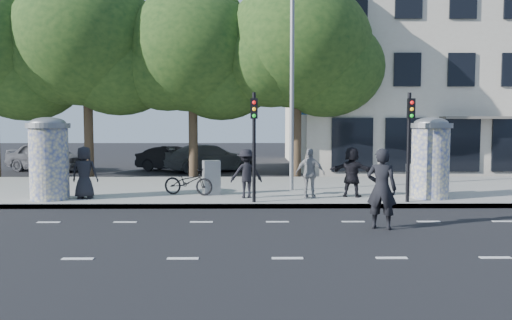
{
  "coord_description": "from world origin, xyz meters",
  "views": [
    {
      "loc": [
        -0.7,
        -11.57,
        2.54
      ],
      "look_at": [
        -0.54,
        3.5,
        1.49
      ],
      "focal_mm": 35.0,
      "sensor_mm": 36.0,
      "label": 1
    }
  ],
  "objects_px": {
    "cabinet_left": "(211,178)",
    "ped_e": "(310,173)",
    "cabinet_right": "(415,180)",
    "car_mid": "(174,159)",
    "ad_column_right": "(430,156)",
    "street_lamp": "(292,63)",
    "car_right": "(211,158)",
    "man_road": "(382,189)",
    "ped_f": "(352,172)",
    "ad_column_left": "(49,157)",
    "ped_a": "(84,172)",
    "car_left": "(48,156)",
    "bicycle": "(188,182)",
    "traffic_pole_far": "(409,135)",
    "ped_d": "(246,174)",
    "traffic_pole_near": "(254,135)"
  },
  "relations": [
    {
      "from": "ad_column_right",
      "to": "ped_e",
      "type": "height_order",
      "value": "ad_column_right"
    },
    {
      "from": "car_left",
      "to": "ped_e",
      "type": "bearing_deg",
      "value": -110.52
    },
    {
      "from": "bicycle",
      "to": "car_right",
      "type": "bearing_deg",
      "value": 16.46
    },
    {
      "from": "ad_column_right",
      "to": "man_road",
      "type": "height_order",
      "value": "ad_column_right"
    },
    {
      "from": "man_road",
      "to": "cabinet_right",
      "type": "distance_m",
      "value": 5.41
    },
    {
      "from": "ped_a",
      "to": "car_left",
      "type": "xyz_separation_m",
      "value": [
        -5.82,
        11.45,
        -0.18
      ]
    },
    {
      "from": "ped_a",
      "to": "car_mid",
      "type": "relative_size",
      "value": 0.41
    },
    {
      "from": "street_lamp",
      "to": "bicycle",
      "type": "bearing_deg",
      "value": -162.19
    },
    {
      "from": "car_mid",
      "to": "traffic_pole_near",
      "type": "bearing_deg",
      "value": -140.6
    },
    {
      "from": "traffic_pole_near",
      "to": "car_left",
      "type": "height_order",
      "value": "traffic_pole_near"
    },
    {
      "from": "ad_column_right",
      "to": "bicycle",
      "type": "relative_size",
      "value": 1.5
    },
    {
      "from": "traffic_pole_near",
      "to": "street_lamp",
      "type": "relative_size",
      "value": 0.42
    },
    {
      "from": "ad_column_left",
      "to": "ped_a",
      "type": "bearing_deg",
      "value": 9.7
    },
    {
      "from": "street_lamp",
      "to": "ped_d",
      "type": "height_order",
      "value": "street_lamp"
    },
    {
      "from": "ped_a",
      "to": "bicycle",
      "type": "distance_m",
      "value": 3.4
    },
    {
      "from": "street_lamp",
      "to": "car_right",
      "type": "xyz_separation_m",
      "value": [
        -3.71,
        9.17,
        -4.05
      ]
    },
    {
      "from": "ad_column_left",
      "to": "ped_f",
      "type": "relative_size",
      "value": 1.58
    },
    {
      "from": "ped_e",
      "to": "car_mid",
      "type": "xyz_separation_m",
      "value": [
        -6.22,
        11.37,
        -0.29
      ]
    },
    {
      "from": "cabinet_right",
      "to": "car_left",
      "type": "bearing_deg",
      "value": 134.59
    },
    {
      "from": "traffic_pole_near",
      "to": "cabinet_left",
      "type": "bearing_deg",
      "value": 129.46
    },
    {
      "from": "ad_column_right",
      "to": "street_lamp",
      "type": "relative_size",
      "value": 0.33
    },
    {
      "from": "street_lamp",
      "to": "ped_e",
      "type": "bearing_deg",
      "value": -77.19
    },
    {
      "from": "ped_f",
      "to": "cabinet_left",
      "type": "bearing_deg",
      "value": 12.97
    },
    {
      "from": "cabinet_left",
      "to": "ped_e",
      "type": "bearing_deg",
      "value": -32.12
    },
    {
      "from": "ped_a",
      "to": "car_left",
      "type": "bearing_deg",
      "value": -62.35
    },
    {
      "from": "traffic_pole_near",
      "to": "man_road",
      "type": "height_order",
      "value": "traffic_pole_near"
    },
    {
      "from": "ad_column_right",
      "to": "ped_e",
      "type": "bearing_deg",
      "value": -179.6
    },
    {
      "from": "car_right",
      "to": "man_road",
      "type": "bearing_deg",
      "value": 176.55
    },
    {
      "from": "cabinet_left",
      "to": "car_left",
      "type": "xyz_separation_m",
      "value": [
        -9.89,
        10.56,
        0.08
      ]
    },
    {
      "from": "ped_f",
      "to": "car_right",
      "type": "bearing_deg",
      "value": -42.43
    },
    {
      "from": "cabinet_right",
      "to": "car_mid",
      "type": "bearing_deg",
      "value": 119.96
    },
    {
      "from": "ad_column_right",
      "to": "car_left",
      "type": "bearing_deg",
      "value": 146.32
    },
    {
      "from": "man_road",
      "to": "cabinet_left",
      "type": "bearing_deg",
      "value": -24.94
    },
    {
      "from": "car_left",
      "to": "car_mid",
      "type": "relative_size",
      "value": 1.17
    },
    {
      "from": "ped_e",
      "to": "cabinet_right",
      "type": "distance_m",
      "value": 3.75
    },
    {
      "from": "man_road",
      "to": "car_mid",
      "type": "relative_size",
      "value": 0.48
    },
    {
      "from": "traffic_pole_near",
      "to": "ped_f",
      "type": "relative_size",
      "value": 2.03
    },
    {
      "from": "man_road",
      "to": "ped_d",
      "type": "bearing_deg",
      "value": -28.83
    },
    {
      "from": "cabinet_right",
      "to": "car_right",
      "type": "bearing_deg",
      "value": 114.0
    },
    {
      "from": "man_road",
      "to": "car_left",
      "type": "distance_m",
      "value": 21.29
    },
    {
      "from": "ad_column_left",
      "to": "car_right",
      "type": "bearing_deg",
      "value": 69.22
    },
    {
      "from": "traffic_pole_far",
      "to": "cabinet_right",
      "type": "xyz_separation_m",
      "value": [
        0.73,
        1.53,
        -1.54
      ]
    },
    {
      "from": "car_right",
      "to": "cabinet_right",
      "type": "bearing_deg",
      "value": -166.13
    },
    {
      "from": "ped_f",
      "to": "ad_column_left",
      "type": "bearing_deg",
      "value": 22.98
    },
    {
      "from": "bicycle",
      "to": "car_left",
      "type": "height_order",
      "value": "car_left"
    },
    {
      "from": "ped_e",
      "to": "car_left",
      "type": "bearing_deg",
      "value": -23.71
    },
    {
      "from": "ped_f",
      "to": "bicycle",
      "type": "bearing_deg",
      "value": 15.1
    },
    {
      "from": "ad_column_left",
      "to": "traffic_pole_far",
      "type": "xyz_separation_m",
      "value": [
        11.4,
        -0.71,
        0.69
      ]
    },
    {
      "from": "ped_a",
      "to": "street_lamp",
      "type": "bearing_deg",
      "value": -163.58
    },
    {
      "from": "car_right",
      "to": "ad_column_left",
      "type": "bearing_deg",
      "value": 136.3
    }
  ]
}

